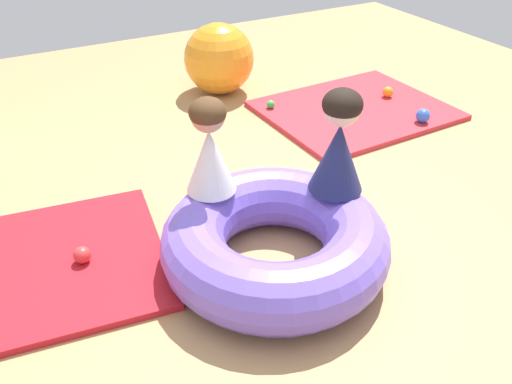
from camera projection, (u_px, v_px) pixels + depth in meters
ground_plane at (261, 262)px, 2.87m from camera, size 8.00×8.00×0.00m
gym_mat_near_right at (355, 110)px, 4.42m from camera, size 1.46×1.20×0.04m
gym_mat_near_left at (2, 277)px, 2.74m from camera, size 1.75×1.28×0.04m
inflatable_cushion at (275, 241)px, 2.75m from camera, size 1.16×1.16×0.33m
child_in_navy at (339, 142)px, 2.71m from camera, size 0.32×0.32×0.55m
child_in_white at (209, 147)px, 2.72m from camera, size 0.31×0.31×0.51m
play_ball_green at (271, 104)px, 4.39m from camera, size 0.07×0.07×0.07m
play_ball_red at (82, 255)px, 2.78m from camera, size 0.09×0.09×0.09m
play_ball_orange at (388, 92)px, 4.57m from camera, size 0.09×0.09×0.09m
play_ball_blue at (423, 116)px, 4.16m from camera, size 0.11×0.11×0.11m
exercise_ball_large at (219, 59)px, 4.63m from camera, size 0.60×0.60×0.60m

